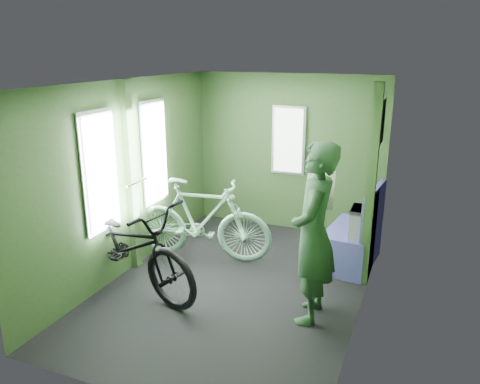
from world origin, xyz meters
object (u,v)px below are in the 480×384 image
(bicycle_black, at_px, (131,289))
(waste_box, at_px, (360,242))
(bicycle_mint, at_px, (202,259))
(bench_seat, at_px, (353,242))
(passenger, at_px, (314,234))

(bicycle_black, relative_size, waste_box, 2.44)
(bicycle_black, relative_size, bicycle_mint, 1.14)
(bicycle_black, bearing_deg, bicycle_mint, -4.74)
(bicycle_mint, xyz_separation_m, bench_seat, (1.83, 0.58, 0.30))
(bicycle_black, distance_m, waste_box, 2.73)
(passenger, bearing_deg, bicycle_mint, -120.44)
(bicycle_mint, xyz_separation_m, waste_box, (1.94, 0.33, 0.42))
(bicycle_mint, distance_m, waste_box, 2.01)
(bicycle_mint, bearing_deg, passenger, -125.35)
(bench_seat, bearing_deg, bicycle_black, -138.22)
(passenger, distance_m, bench_seat, 1.53)
(passenger, bearing_deg, waste_box, 160.61)
(bicycle_mint, relative_size, passenger, 1.00)
(bicycle_black, height_order, bench_seat, bench_seat)
(bicycle_black, bearing_deg, waste_box, -43.54)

